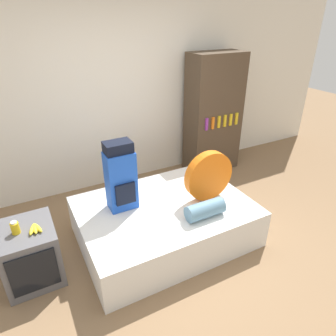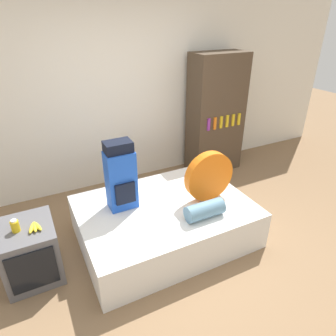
% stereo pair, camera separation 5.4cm
% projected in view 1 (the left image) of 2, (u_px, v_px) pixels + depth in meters
% --- Properties ---
extents(ground_plane, '(16.00, 16.00, 0.00)m').
position_uv_depth(ground_plane, '(185.00, 264.00, 3.11)').
color(ground_plane, '#846647').
extents(wall_back, '(8.00, 0.05, 2.60)m').
position_uv_depth(wall_back, '(111.00, 96.00, 4.11)').
color(wall_back, silver).
rests_on(wall_back, ground_plane).
extents(bed, '(1.85, 1.35, 0.44)m').
position_uv_depth(bed, '(165.00, 221.00, 3.40)').
color(bed, white).
rests_on(bed, ground_plane).
extents(backpack, '(0.30, 0.24, 0.76)m').
position_uv_depth(backpack, '(121.00, 177.00, 3.10)').
color(backpack, blue).
rests_on(backpack, bed).
extents(tent_bag, '(0.57, 0.10, 0.57)m').
position_uv_depth(tent_bag, '(209.00, 176.00, 3.30)').
color(tent_bag, orange).
rests_on(tent_bag, bed).
extents(sleeping_roll, '(0.41, 0.17, 0.17)m').
position_uv_depth(sleeping_roll, '(205.00, 210.00, 3.07)').
color(sleeping_roll, '#5B849E').
rests_on(sleeping_roll, bed).
extents(television, '(0.50, 0.58, 0.57)m').
position_uv_depth(television, '(31.00, 253.00, 2.85)').
color(television, '#5B5B60').
rests_on(television, ground_plane).
extents(canister, '(0.07, 0.07, 0.12)m').
position_uv_depth(canister, '(15.00, 228.00, 2.65)').
color(canister, gold).
rests_on(canister, television).
extents(banana_bunch, '(0.13, 0.17, 0.04)m').
position_uv_depth(banana_bunch, '(35.00, 228.00, 2.70)').
color(banana_bunch, yellow).
rests_on(banana_bunch, television).
extents(bookshelf, '(0.83, 0.45, 1.83)m').
position_uv_depth(bookshelf, '(213.00, 114.00, 4.65)').
color(bookshelf, '#473828').
rests_on(bookshelf, ground_plane).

